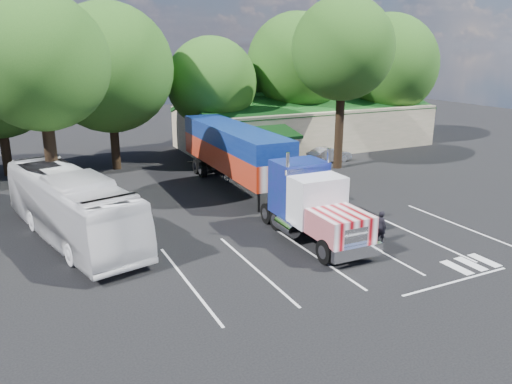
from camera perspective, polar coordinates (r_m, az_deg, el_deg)
name	(u,v)px	position (r m, az deg, el deg)	size (l,w,h in m)	color
ground	(259,218)	(29.22, 0.34, -3.05)	(120.00, 120.00, 0.00)	black
event_hall	(303,124)	(50.38, 5.36, 7.73)	(24.20, 14.12, 5.55)	beige
tree_row_c	(109,68)	(41.54, -16.46, 13.41)	(10.00, 10.00, 13.05)	black
tree_row_d	(212,83)	(45.31, -5.11, 12.34)	(8.00, 8.00, 10.60)	black
tree_row_e	(297,63)	(49.63, 4.68, 14.43)	(9.60, 9.60, 12.90)	black
tree_row_f	(387,65)	(54.49, 14.70, 13.83)	(10.40, 10.40, 13.00)	black
tree_near_left	(40,63)	(30.73, -23.44, 13.39)	(7.60, 7.60, 12.65)	black
tree_near_right	(343,49)	(40.82, 9.90, 15.78)	(8.00, 8.00, 13.50)	black
semi_truck	(250,160)	(32.49, -0.67, 3.69)	(3.61, 21.88, 4.57)	black
woman	(381,227)	(26.31, 14.11, -3.85)	(0.61, 0.40, 1.68)	black
bicycle	(233,177)	(36.77, -2.70, 1.72)	(0.57, 1.64, 0.86)	black
tour_bus	(71,206)	(27.43, -20.34, -1.51)	(2.98, 12.72, 3.54)	silver
silver_sedan	(329,155)	(43.69, 8.35, 4.23)	(1.39, 4.00, 1.32)	#A7A9AE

